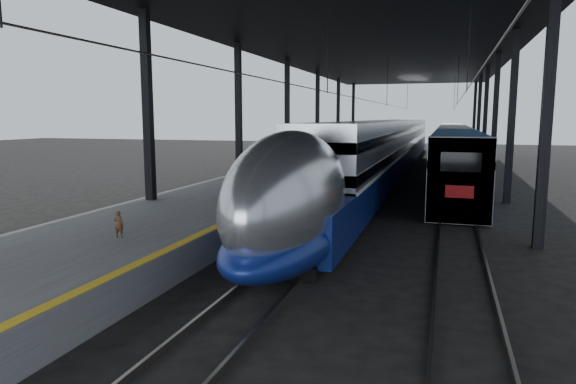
% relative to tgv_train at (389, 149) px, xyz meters
% --- Properties ---
extents(ground, '(160.00, 160.00, 0.00)m').
position_rel_tgv_train_xyz_m(ground, '(-2.00, -27.69, -2.02)').
color(ground, black).
rests_on(ground, ground).
extents(platform, '(6.00, 80.00, 1.00)m').
position_rel_tgv_train_xyz_m(platform, '(-5.50, -7.69, -1.52)').
color(platform, '#4C4C4F').
rests_on(platform, ground).
extents(yellow_strip, '(0.30, 80.00, 0.01)m').
position_rel_tgv_train_xyz_m(yellow_strip, '(-2.70, -7.69, -1.02)').
color(yellow_strip, gold).
rests_on(yellow_strip, platform).
extents(rails, '(6.52, 80.00, 0.16)m').
position_rel_tgv_train_xyz_m(rails, '(2.50, -7.69, -1.94)').
color(rails, slate).
rests_on(rails, ground).
extents(canopy, '(18.00, 75.00, 9.47)m').
position_rel_tgv_train_xyz_m(canopy, '(-0.10, -7.69, 7.09)').
color(canopy, black).
rests_on(canopy, ground).
extents(tgv_train, '(3.02, 65.20, 4.32)m').
position_rel_tgv_train_xyz_m(tgv_train, '(0.00, 0.00, 0.00)').
color(tgv_train, '#ADB0B5').
rests_on(tgv_train, ground).
extents(second_train, '(2.71, 56.05, 3.74)m').
position_rel_tgv_train_xyz_m(second_train, '(5.00, 7.64, -0.13)').
color(second_train, navy).
rests_on(second_train, ground).
extents(child, '(0.32, 0.24, 0.80)m').
position_rel_tgv_train_xyz_m(child, '(-4.80, -29.23, -0.62)').
color(child, '#4F2F1A').
rests_on(child, platform).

